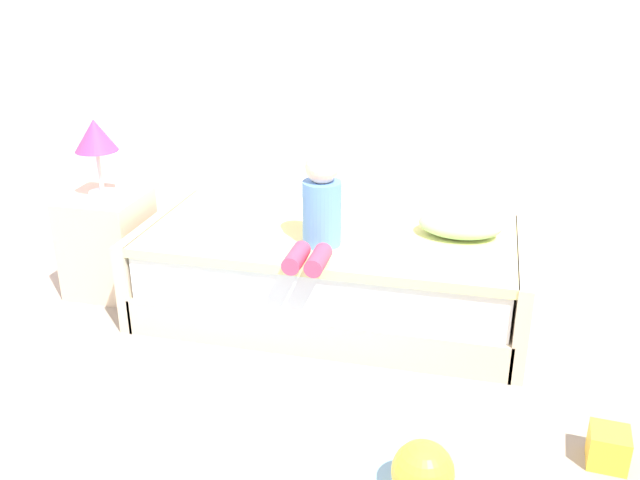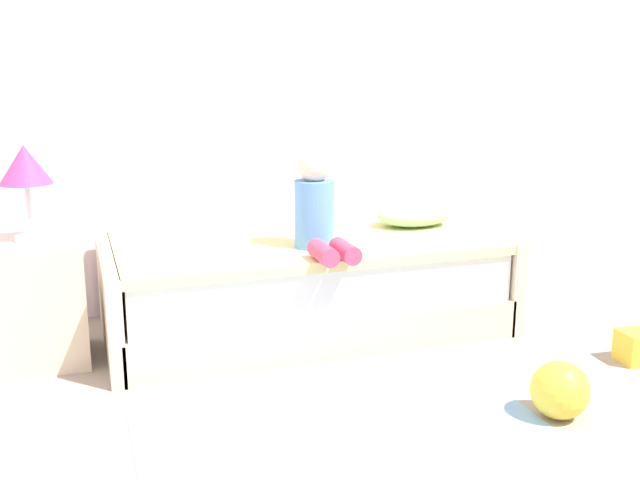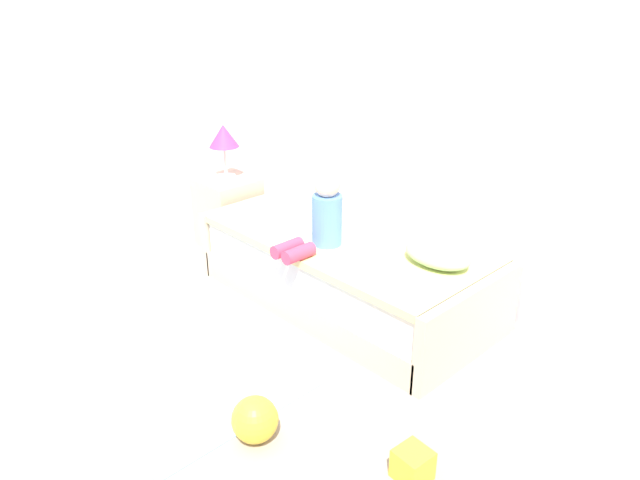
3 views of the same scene
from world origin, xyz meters
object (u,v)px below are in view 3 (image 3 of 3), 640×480
table_lamp (224,139)px  pillow (438,255)px  bed (346,269)px  nightstand (229,212)px  toy_ball (255,419)px  toy_block (413,465)px  child_figure (322,217)px

table_lamp → pillow: table_lamp is taller
pillow → table_lamp: bearing=-176.4°
bed → nightstand: nightstand is taller
bed → toy_ball: (0.66, -1.33, -0.13)m
table_lamp → toy_block: table_lamp is taller
nightstand → pillow: (2.03, 0.13, 0.26)m
pillow → toy_block: bearing=-57.4°
child_figure → toy_block: size_ratio=3.31×
table_lamp → toy_block: bearing=-19.1°
nightstand → pillow: pillow is taller
toy_ball → toy_block: (0.71, 0.37, -0.04)m
table_lamp → pillow: size_ratio=1.02×
child_figure → toy_ball: child_figure is taller
bed → child_figure: (-0.01, -0.23, 0.46)m
child_figure → table_lamp: bearing=171.5°
bed → toy_block: bed is taller
bed → pillow: bearing=8.3°
pillow → toy_block: (0.68, -1.07, -0.49)m
nightstand → pillow: size_ratio=1.36×
bed → pillow: (0.68, 0.10, 0.32)m
bed → table_lamp: bearing=-178.8°
table_lamp → child_figure: (1.34, -0.20, -0.23)m
nightstand → child_figure: size_ratio=1.18×
table_lamp → toy_ball: 2.53m
bed → nightstand: size_ratio=3.52×
nightstand → toy_ball: bearing=-33.0°
toy_block → toy_ball: bearing=-152.6°
nightstand → toy_ball: nightstand is taller
nightstand → toy_block: size_ratio=3.89×
nightstand → toy_ball: size_ratio=2.52×
pillow → toy_ball: pillow is taller
table_lamp → toy_ball: table_lamp is taller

